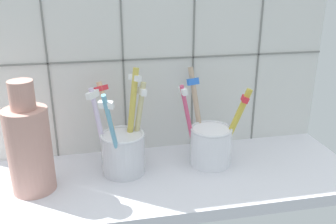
# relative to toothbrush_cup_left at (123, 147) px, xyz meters

# --- Properties ---
(counter_slab) EXTENTS (0.64, 0.22, 0.02)m
(counter_slab) POSITION_rel_toothbrush_cup_left_xyz_m (0.08, -0.03, -0.06)
(counter_slab) COLOR silver
(counter_slab) RESTS_ON ground
(tile_wall_back) EXTENTS (0.64, 0.02, 0.45)m
(tile_wall_back) POSITION_rel_toothbrush_cup_left_xyz_m (0.08, 0.09, 0.16)
(tile_wall_back) COLOR silver
(tile_wall_back) RESTS_ON ground
(toothbrush_cup_left) EXTENTS (0.10, 0.13, 0.18)m
(toothbrush_cup_left) POSITION_rel_toothbrush_cup_left_xyz_m (0.00, 0.00, 0.00)
(toothbrush_cup_left) COLOR silver
(toothbrush_cup_left) RESTS_ON counter_slab
(toothbrush_cup_right) EXTENTS (0.12, 0.11, 0.16)m
(toothbrush_cup_right) POSITION_rel_toothbrush_cup_left_xyz_m (0.15, 0.00, -0.00)
(toothbrush_cup_right) COLOR white
(toothbrush_cup_right) RESTS_ON counter_slab
(ceramic_vase) EXTENTS (0.07, 0.07, 0.18)m
(ceramic_vase) POSITION_rel_toothbrush_cup_left_xyz_m (-0.14, -0.02, 0.03)
(ceramic_vase) COLOR tan
(ceramic_vase) RESTS_ON counter_slab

